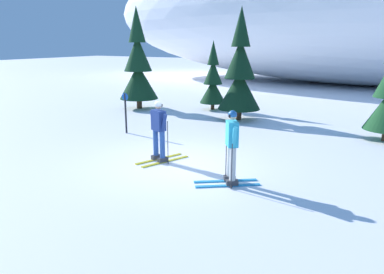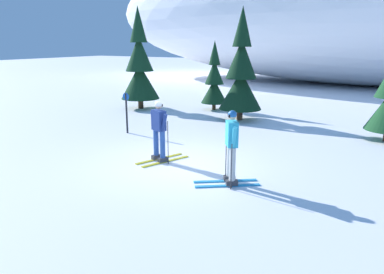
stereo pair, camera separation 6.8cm
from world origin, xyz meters
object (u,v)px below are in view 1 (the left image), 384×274
(skier_navy_jacket, at_px, (159,130))
(pine_tree_center_right, at_px, (240,74))
(pine_tree_far_left, at_px, (138,67))
(pine_tree_center_left, at_px, (213,81))
(trail_marker_post, at_px, (126,111))
(skier_cyan_jacket, at_px, (231,146))

(skier_navy_jacket, height_order, pine_tree_center_right, pine_tree_center_right)
(pine_tree_far_left, xyz_separation_m, pine_tree_center_left, (3.44, 1.57, -0.69))
(pine_tree_center_right, bearing_deg, trail_marker_post, -121.72)
(skier_cyan_jacket, relative_size, pine_tree_center_left, 0.53)
(skier_cyan_jacket, relative_size, pine_tree_center_right, 0.38)
(trail_marker_post, bearing_deg, skier_cyan_jacket, -26.73)
(pine_tree_center_left, bearing_deg, trail_marker_post, -95.65)
(pine_tree_far_left, height_order, pine_tree_center_left, pine_tree_far_left)
(skier_navy_jacket, height_order, pine_tree_far_left, pine_tree_far_left)
(pine_tree_center_left, relative_size, trail_marker_post, 2.25)
(skier_navy_jacket, bearing_deg, skier_cyan_jacket, -13.21)
(skier_navy_jacket, xyz_separation_m, pine_tree_center_right, (-0.30, 6.58, 1.09))
(pine_tree_far_left, bearing_deg, trail_marker_post, -57.74)
(trail_marker_post, bearing_deg, skier_navy_jacket, -35.95)
(skier_navy_jacket, bearing_deg, pine_tree_center_left, 106.28)
(skier_navy_jacket, relative_size, trail_marker_post, 1.15)
(pine_tree_center_left, xyz_separation_m, pine_tree_center_right, (2.12, -1.68, 0.58))
(pine_tree_far_left, relative_size, pine_tree_center_left, 1.48)
(skier_cyan_jacket, bearing_deg, pine_tree_center_right, 111.22)
(pine_tree_far_left, xyz_separation_m, trail_marker_post, (2.84, -4.50, -1.25))
(skier_navy_jacket, distance_m, pine_tree_center_left, 8.62)
(skier_cyan_jacket, bearing_deg, pine_tree_far_left, 138.93)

